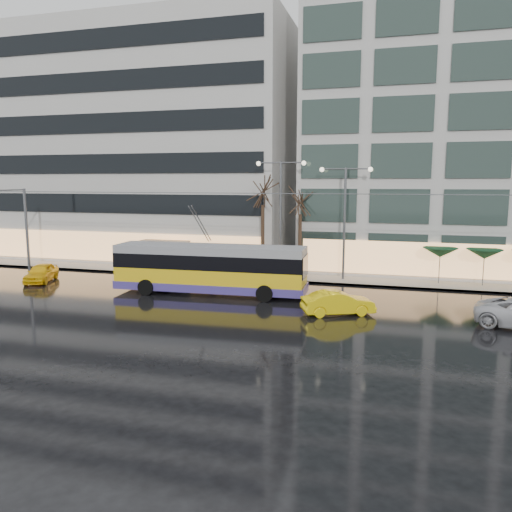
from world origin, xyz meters
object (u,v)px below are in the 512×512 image
at_px(bus_shelter, 161,249).
at_px(trolleybus, 210,270).
at_px(street_lamp_near, 281,202).
at_px(taxi_a, 41,273).

bearing_deg(bus_shelter, trolleybus, -44.47).
bearing_deg(trolleybus, bus_shelter, 135.53).
height_order(street_lamp_near, taxi_a, street_lamp_near).
distance_m(trolleybus, bus_shelter, 9.97).
relative_size(trolleybus, bus_shelter, 3.13).
bearing_deg(bus_shelter, street_lamp_near, 0.63).
height_order(trolleybus, street_lamp_near, street_lamp_near).
bearing_deg(street_lamp_near, trolleybus, -114.77).
xyz_separation_m(bus_shelter, street_lamp_near, (10.38, 0.11, 4.03)).
relative_size(bus_shelter, street_lamp_near, 0.47).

